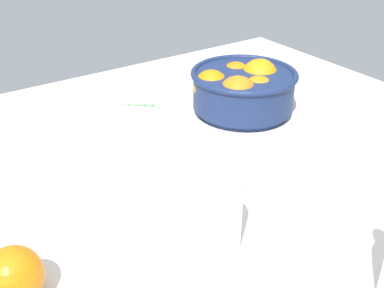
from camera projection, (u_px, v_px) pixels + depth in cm
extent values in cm
cube|color=silver|center=(202.00, 171.00, 86.46)|extent=(121.95, 106.27, 3.00)
cylinder|color=navy|center=(242.00, 109.00, 104.82)|extent=(19.96, 19.96, 1.20)
cylinder|color=navy|center=(243.00, 90.00, 102.64)|extent=(21.69, 21.69, 7.67)
torus|color=navy|center=(244.00, 74.00, 100.76)|extent=(22.89, 22.89, 1.20)
sphere|color=orange|center=(259.00, 77.00, 104.04)|extent=(8.20, 8.20, 8.20)
sphere|color=orange|center=(236.00, 78.00, 106.58)|extent=(7.46, 7.46, 7.46)
sphere|color=orange|center=(211.00, 87.00, 100.82)|extent=(7.58, 7.58, 7.58)
sphere|color=orange|center=(237.00, 96.00, 97.07)|extent=(8.19, 8.19, 8.19)
sphere|color=orange|center=(258.00, 95.00, 99.52)|extent=(7.90, 7.90, 7.90)
cylinder|color=white|center=(209.00, 213.00, 64.13)|extent=(9.00, 9.00, 11.34)
cylinder|color=yellow|center=(208.00, 224.00, 65.08)|extent=(7.92, 7.92, 7.46)
sphere|color=orange|center=(13.00, 276.00, 56.65)|extent=(7.42, 7.42, 7.42)
cylinder|color=#33862F|center=(141.00, 105.00, 107.69)|extent=(6.98, 5.88, 0.30)
sphere|color=#33862F|center=(152.00, 105.00, 107.39)|extent=(0.86, 0.86, 0.86)
sphere|color=#33862F|center=(145.00, 105.00, 107.54)|extent=(0.81, 0.81, 0.81)
sphere|color=#33862F|center=(137.00, 104.00, 107.69)|extent=(0.60, 0.60, 0.60)
sphere|color=#33862F|center=(129.00, 104.00, 107.83)|extent=(0.71, 0.71, 0.71)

